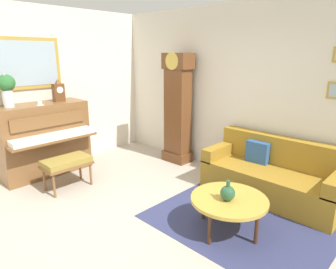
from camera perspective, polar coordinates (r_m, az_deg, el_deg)
ground_plane at (r=3.84m, az=-8.64°, el=-17.30°), size 6.40×6.00×0.10m
wall_left at (r=5.58m, az=-25.96°, el=7.73°), size 0.13×4.90×2.80m
wall_back at (r=5.07m, az=12.86°, el=8.15°), size 5.30×0.13×2.80m
area_rug at (r=3.85m, az=13.17°, el=-16.52°), size 2.10×1.50×0.01m
piano at (r=5.41m, az=-22.91°, el=-0.76°), size 0.87×1.44×1.21m
piano_bench at (r=4.74m, az=-19.03°, el=-5.24°), size 0.42×0.70×0.48m
grandfather_clock at (r=5.49m, az=1.84°, el=4.46°), size 0.52×0.34×2.03m
couch at (r=4.54m, az=19.51°, el=-7.50°), size 1.90×0.80×0.84m
coffee_table at (r=3.52m, az=11.75°, el=-12.37°), size 0.88×0.88×0.42m
mantel_clock at (r=5.40m, az=-20.46°, el=7.84°), size 0.13×0.18×0.38m
flower_vase at (r=5.09m, az=-28.81°, el=8.12°), size 0.26×0.26×0.58m
teacup at (r=5.12m, az=-23.59°, el=5.47°), size 0.12×0.12×0.06m
green_jug at (r=3.42m, az=11.48°, el=-11.05°), size 0.17×0.17×0.24m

